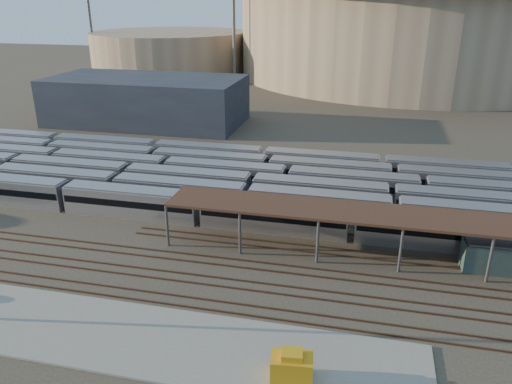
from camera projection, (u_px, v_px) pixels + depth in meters
The scene contains 12 objects.
ground at pixel (232, 259), 54.80m from camera, with size 420.00×420.00×0.00m, color #383026.
apron at pixel (128, 336), 42.26m from camera, with size 50.00×9.00×0.20m, color gray.
subway_trains at pixel (254, 183), 71.24m from camera, with size 120.84×23.90×3.60m.
inspection_shed at pixel (445, 222), 51.92m from camera, with size 60.30×6.00×5.30m.
empty_tracks at pixel (219, 282), 50.25m from camera, with size 170.00×9.62×0.18m.
stadium at pixel (413, 26), 169.90m from camera, with size 124.00×124.00×32.50m.
secondary_arena at pixel (170, 52), 182.32m from camera, with size 56.00×56.00×14.00m, color gray.
service_building at pixel (146, 100), 110.02m from camera, with size 42.00×20.00×10.00m, color #1E232D.
floodlight_0 at pixel (234, 15), 152.83m from camera, with size 4.00×1.00×38.40m.
floodlight_1 at pixel (89, 12), 173.47m from camera, with size 4.00×1.00×38.40m.
floodlight_3 at pixel (318, 10), 193.80m from camera, with size 4.00×1.00×38.40m.
yellow_equipment at pixel (292, 367), 37.22m from camera, with size 3.12×1.95×1.95m, color #C08612.
Camera 1 is at (13.50, -46.26, 27.22)m, focal length 35.00 mm.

